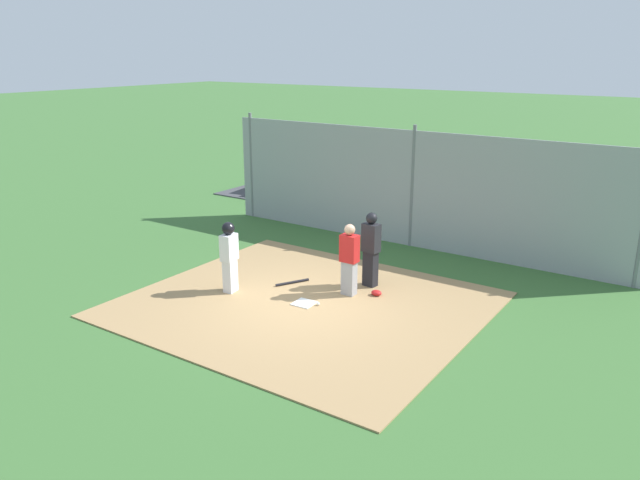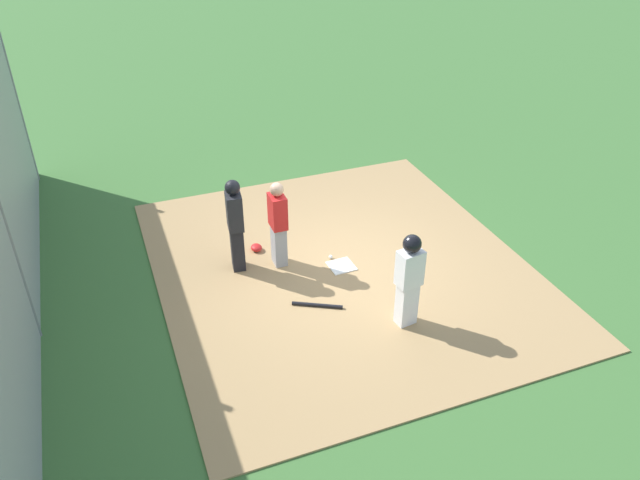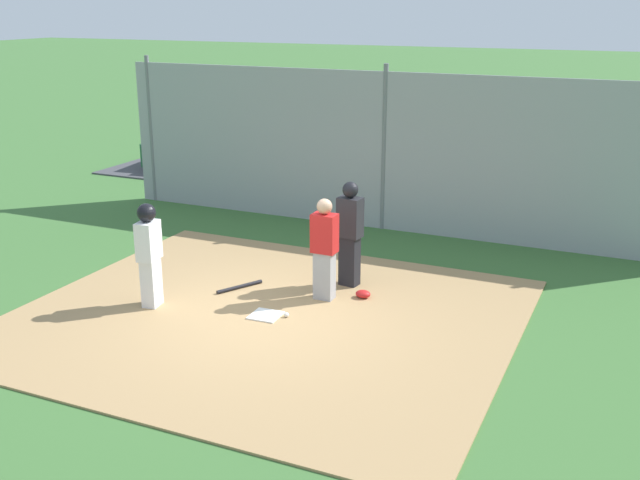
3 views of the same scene
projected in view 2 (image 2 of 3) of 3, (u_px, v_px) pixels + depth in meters
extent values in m
plane|color=#3D6B33|center=(341.00, 268.00, 11.24)|extent=(140.00, 140.00, 0.00)
cube|color=#A88456|center=(341.00, 267.00, 11.23)|extent=(7.20, 6.40, 0.03)
cube|color=white|center=(341.00, 266.00, 11.22)|extent=(0.46, 0.46, 0.02)
cube|color=#9E9EA3|center=(279.00, 245.00, 11.12)|extent=(0.30, 0.22, 0.77)
cube|color=red|center=(278.00, 211.00, 10.75)|extent=(0.38, 0.26, 0.61)
sphere|color=tan|center=(277.00, 189.00, 10.52)|extent=(0.24, 0.24, 0.24)
cube|color=black|center=(238.00, 248.00, 10.98)|extent=(0.33, 0.26, 0.83)
cube|color=#232328|center=(234.00, 211.00, 10.59)|extent=(0.41, 0.31, 0.65)
sphere|color=black|center=(232.00, 187.00, 10.34)|extent=(0.26, 0.26, 0.26)
cube|color=silver|center=(407.00, 303.00, 9.73)|extent=(0.26, 0.33, 0.75)
cube|color=white|center=(410.00, 268.00, 9.37)|extent=(0.31, 0.41, 0.59)
sphere|color=tan|center=(412.00, 245.00, 9.14)|extent=(0.23, 0.23, 0.23)
sphere|color=black|center=(412.00, 244.00, 9.13)|extent=(0.28, 0.28, 0.28)
cylinder|color=black|center=(317.00, 305.00, 10.24)|extent=(0.45, 0.77, 0.06)
ellipsoid|color=red|center=(256.00, 248.00, 11.64)|extent=(0.24, 0.20, 0.12)
sphere|color=white|center=(331.00, 257.00, 11.42)|extent=(0.07, 0.07, 0.07)
cube|color=#93999E|center=(12.00, 250.00, 8.84)|extent=(12.00, 0.05, 3.20)
cylinder|color=slate|center=(19.00, 109.00, 13.28)|extent=(0.10, 0.10, 3.35)
cylinder|color=slate|center=(10.00, 245.00, 8.80)|extent=(0.10, 0.10, 3.35)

